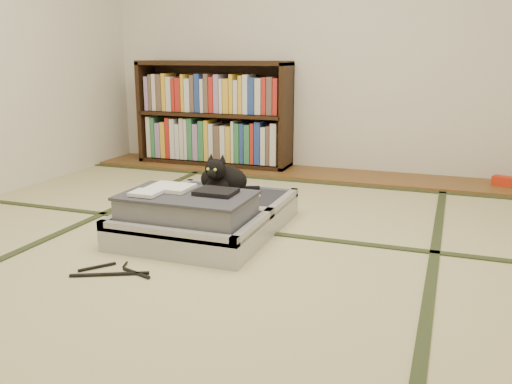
% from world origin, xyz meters
% --- Properties ---
extents(floor, '(4.50, 4.50, 0.00)m').
position_xyz_m(floor, '(0.00, 0.00, 0.00)').
color(floor, '#CAC686').
rests_on(floor, ground).
extents(wood_strip, '(4.00, 0.50, 0.02)m').
position_xyz_m(wood_strip, '(0.00, 2.00, 0.01)').
color(wood_strip, brown).
rests_on(wood_strip, ground).
extents(red_item, '(0.17, 0.14, 0.07)m').
position_xyz_m(red_item, '(1.42, 2.03, 0.06)').
color(red_item, red).
rests_on(red_item, wood_strip).
extents(tatami_borders, '(4.00, 4.50, 0.01)m').
position_xyz_m(tatami_borders, '(0.00, 0.49, 0.00)').
color(tatami_borders, '#2D381E').
rests_on(tatami_borders, ground).
extents(bookcase, '(1.39, 0.32, 0.92)m').
position_xyz_m(bookcase, '(-0.98, 2.07, 0.45)').
color(bookcase, black).
rests_on(bookcase, wood_strip).
extents(suitcase, '(0.77, 1.02, 0.30)m').
position_xyz_m(suitcase, '(-0.23, 0.29, 0.11)').
color(suitcase, '#A2A3A7').
rests_on(suitcase, floor).
extents(cat, '(0.34, 0.34, 0.27)m').
position_xyz_m(cat, '(-0.25, 0.58, 0.25)').
color(cat, black).
rests_on(cat, suitcase).
extents(cable_coil, '(0.11, 0.11, 0.03)m').
position_xyz_m(cable_coil, '(-0.07, 0.61, 0.16)').
color(cable_coil, white).
rests_on(cable_coil, suitcase).
extents(hanger, '(0.36, 0.24, 0.01)m').
position_xyz_m(hanger, '(-0.38, -0.39, 0.01)').
color(hanger, black).
rests_on(hanger, floor).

